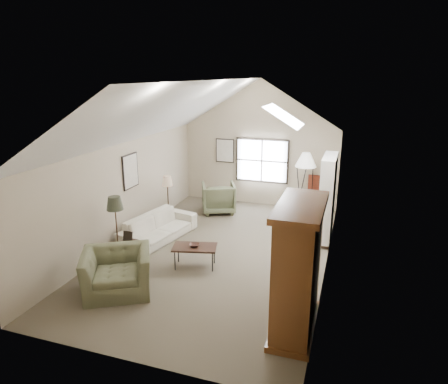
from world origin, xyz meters
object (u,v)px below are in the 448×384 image
(armoire, at_px, (298,269))
(sofa, at_px, (159,227))
(armchair_far, at_px, (219,198))
(coffee_table, at_px, (195,257))
(side_table, at_px, (129,255))
(armchair_near, at_px, (117,272))
(side_chair, at_px, (313,194))

(armoire, distance_m, sofa, 4.79)
(armoire, distance_m, armchair_far, 6.08)
(coffee_table, bearing_deg, side_table, -161.21)
(armoire, xyz_separation_m, sofa, (-3.91, 2.66, -0.77))
(armchair_far, distance_m, coffee_table, 3.71)
(armoire, xyz_separation_m, armchair_near, (-3.48, 0.09, -0.68))
(armoire, height_order, armchair_near, armoire)
(coffee_table, distance_m, side_table, 1.45)
(armoire, height_order, armchair_far, armoire)
(armoire, height_order, side_chair, armoire)
(sofa, relative_size, armchair_far, 2.25)
(side_table, relative_size, side_chair, 0.50)
(side_chair, bearing_deg, side_table, -117.72)
(coffee_table, xyz_separation_m, side_chair, (2.05, 4.57, 0.32))
(armchair_far, bearing_deg, side_chair, 174.81)
(side_chair, bearing_deg, sofa, -129.24)
(coffee_table, distance_m, side_chair, 5.02)
(armoire, height_order, sofa, armoire)
(sofa, height_order, armchair_near, armchair_near)
(armoire, bearing_deg, side_table, 164.40)
(armchair_far, height_order, coffee_table, armchair_far)
(armchair_far, bearing_deg, sofa, 49.13)
(side_table, xyz_separation_m, side_chair, (3.42, 5.04, 0.28))
(armchair_near, relative_size, side_chair, 1.14)
(armchair_near, distance_m, side_chair, 6.76)
(armchair_far, height_order, side_table, armchair_far)
(armchair_far, bearing_deg, armchair_near, 62.35)
(side_chair, bearing_deg, armoire, -79.89)
(armchair_far, bearing_deg, coffee_table, 77.13)
(armchair_far, distance_m, side_chair, 2.91)
(armoire, relative_size, side_chair, 1.95)
(armchair_near, bearing_deg, sofa, 70.07)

